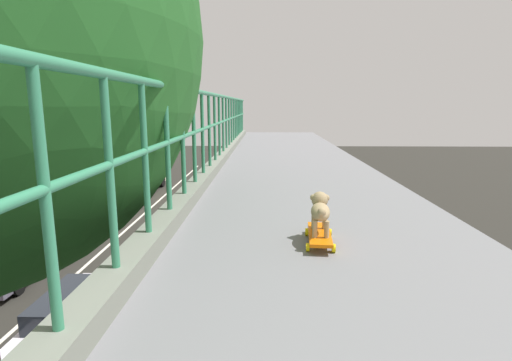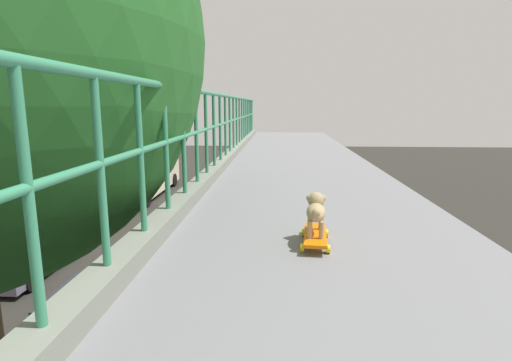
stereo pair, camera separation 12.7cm
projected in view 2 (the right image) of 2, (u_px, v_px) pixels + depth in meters
The scene contains 5 objects.
car_white_fifth at pixel (89, 312), 10.61m from camera, with size 1.98×4.39×1.36m.
car_grey_sixth at pixel (30, 256), 14.45m from camera, with size 1.82×4.10×1.49m.
city_bus at pixel (141, 168), 26.59m from camera, with size 2.69×10.08×3.40m.
toy_skateboard at pixel (315, 236), 2.91m from camera, with size 0.23×0.54×0.08m.
small_dog at pixel (316, 210), 2.90m from camera, with size 0.16×0.39×0.28m.
Camera 2 is at (0.70, 0.13, 6.11)m, focal length 27.85 mm.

